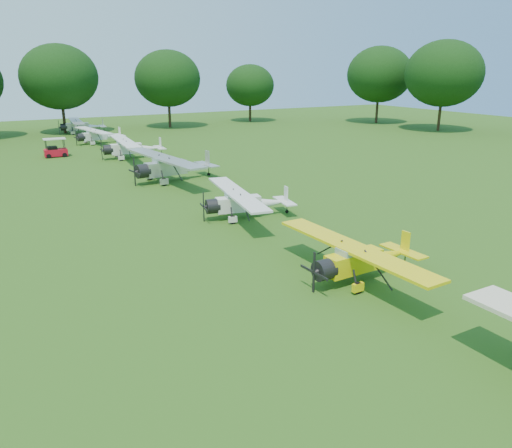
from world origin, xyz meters
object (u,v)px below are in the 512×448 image
at_px(aircraft_5, 131,147).
at_px(aircraft_6, 98,135).
at_px(aircraft_4, 172,165).
at_px(aircraft_7, 81,125).
at_px(aircraft_2, 361,257).
at_px(golf_cart, 55,151).
at_px(aircraft_3, 245,201).

xyz_separation_m(aircraft_5, aircraft_6, (-0.76, 12.86, -0.11)).
height_order(aircraft_4, aircraft_7, aircraft_4).
distance_m(aircraft_2, golf_cart, 43.17).
bearing_deg(aircraft_4, aircraft_2, -96.03).
xyz_separation_m(aircraft_6, aircraft_7, (0.02, 11.70, 0.09)).
xyz_separation_m(aircraft_3, aircraft_4, (-0.39, 12.96, 0.26)).
bearing_deg(aircraft_3, golf_cart, 113.44).
height_order(aircraft_3, aircraft_5, aircraft_5).
bearing_deg(aircraft_7, aircraft_6, -85.38).
bearing_deg(aircraft_7, aircraft_5, -83.55).
xyz_separation_m(aircraft_6, golf_cart, (-6.42, -7.98, -0.47)).
bearing_deg(aircraft_2, aircraft_7, 88.51).
xyz_separation_m(aircraft_3, aircraft_5, (-0.37, 26.01, 0.13)).
xyz_separation_m(aircraft_7, golf_cart, (-6.44, -19.68, -0.55)).
xyz_separation_m(aircraft_4, aircraft_6, (-0.75, 25.90, -0.24)).
relative_size(aircraft_2, golf_cart, 3.97).
bearing_deg(aircraft_7, aircraft_4, -84.18).
relative_size(aircraft_3, aircraft_5, 0.90).
height_order(aircraft_4, aircraft_6, aircraft_4).
relative_size(aircraft_6, aircraft_7, 0.93).
relative_size(aircraft_3, golf_cart, 4.01).
relative_size(aircraft_4, aircraft_7, 1.13).
height_order(aircraft_3, aircraft_4, aircraft_4).
xyz_separation_m(aircraft_2, aircraft_6, (-1.17, 50.47, 0.03)).
height_order(aircraft_6, aircraft_7, aircraft_7).
bearing_deg(aircraft_3, aircraft_5, 100.52).
xyz_separation_m(aircraft_3, aircraft_7, (-1.12, 50.56, 0.11)).
xyz_separation_m(aircraft_3, golf_cart, (-7.56, 30.88, -0.44)).
height_order(aircraft_3, aircraft_7, aircraft_7).
relative_size(aircraft_2, aircraft_5, 0.89).
xyz_separation_m(aircraft_4, aircraft_7, (-0.73, 37.60, -0.15)).
bearing_deg(aircraft_2, golf_cart, 97.57).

